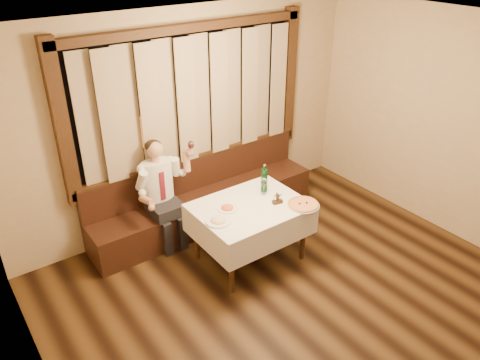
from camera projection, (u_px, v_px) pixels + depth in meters
room at (296, 172)px, 4.50m from camera, size 5.01×6.01×2.81m
banquette at (204, 201)px, 6.32m from camera, size 3.20×0.61×0.94m
dining_table at (250, 213)px, 5.42m from camera, size 1.27×0.97×0.76m
pizza at (303, 204)px, 5.36m from camera, size 0.38×0.38×0.04m
pasta_red at (227, 207)px, 5.29m from camera, size 0.24×0.24×0.08m
pasta_cream at (218, 219)px, 5.06m from camera, size 0.28×0.28×0.10m
green_bottle at (264, 180)px, 5.60m from camera, size 0.08×0.08×0.35m
table_wine_glass at (264, 183)px, 5.53m from camera, size 0.08×0.08×0.21m
cruet_caddy at (277, 200)px, 5.39m from camera, size 0.13×0.08×0.13m
seated_man at (161, 186)px, 5.68m from camera, size 0.74×0.55×1.37m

